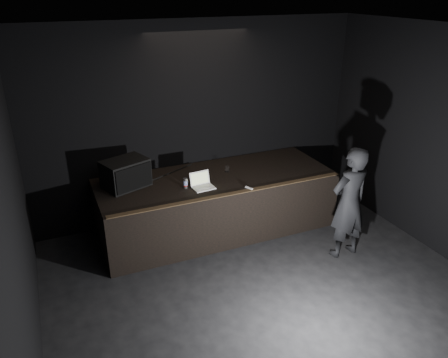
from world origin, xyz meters
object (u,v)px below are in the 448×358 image
laptop (202,183)px  beer_can (185,183)px  stage_riser (216,203)px  stage_monitor (126,174)px  person (349,203)px

laptop → beer_can: bearing=161.2°
stage_riser → stage_monitor: (-1.47, 0.21, 0.73)m
beer_can → stage_monitor: bearing=153.4°
stage_monitor → person: 3.53m
laptop → stage_monitor: bearing=151.5°
stage_monitor → laptop: bearing=-44.1°
stage_riser → person: bearing=-44.7°
person → beer_can: bearing=-35.9°
person → stage_monitor: bearing=-34.5°
stage_riser → laptop: 0.72m
stage_monitor → laptop: (1.11, -0.49, -0.17)m
stage_riser → person: (1.57, -1.56, 0.41)m
person → stage_riser: bearing=-49.1°
beer_can → person: 2.57m
laptop → stage_riser: bearing=33.6°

